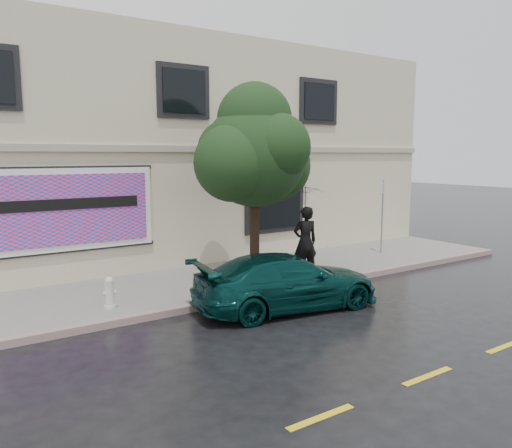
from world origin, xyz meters
TOP-DOWN VIEW (x-y plane):
  - ground at (0.00, 0.00)m, footprint 90.00×90.00m
  - sidewalk at (0.00, 3.25)m, footprint 20.00×3.50m
  - curb at (0.00, 1.50)m, footprint 20.00×0.18m
  - road_marking at (0.00, -3.50)m, footprint 19.00×0.12m
  - building at (0.00, 9.00)m, footprint 20.00×8.12m
  - billboard at (-3.20, 4.92)m, footprint 4.30×0.16m
  - car at (0.29, 0.50)m, footprint 4.50×2.49m
  - pedestrian at (2.14, 2.10)m, footprint 0.77×0.58m
  - umbrella at (2.14, 2.10)m, footprint 1.24×1.24m
  - street_tree at (0.78, 2.53)m, footprint 2.65×2.65m
  - fire_hydrant at (-3.14, 2.28)m, footprint 0.28×0.27m
  - sign_pole at (6.35, 3.20)m, footprint 0.28×0.14m

SIDE VIEW (x-z plane):
  - ground at x=0.00m, z-range 0.00..0.00m
  - road_marking at x=0.00m, z-range 0.00..0.01m
  - sidewalk at x=0.00m, z-range 0.00..0.15m
  - curb at x=0.00m, z-range -0.01..0.15m
  - fire_hydrant at x=-3.14m, z-range 0.14..0.83m
  - car at x=0.29m, z-range 0.00..1.24m
  - pedestrian at x=2.14m, z-range 0.15..2.07m
  - sign_pole at x=6.35m, z-range 0.41..2.86m
  - billboard at x=-3.20m, z-range 0.95..3.15m
  - umbrella at x=2.14m, z-range 2.07..2.85m
  - street_tree at x=0.78m, z-range 1.11..5.71m
  - building at x=0.00m, z-range 0.00..7.00m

